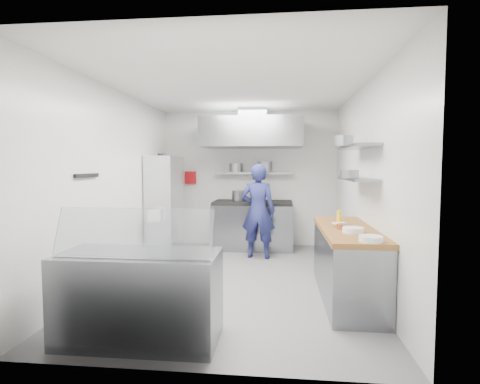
# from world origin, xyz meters

# --- Properties ---
(floor) EXTENTS (5.00, 5.00, 0.00)m
(floor) POSITION_xyz_m (0.00, 0.00, 0.00)
(floor) COLOR slate
(floor) RESTS_ON ground
(ceiling) EXTENTS (5.00, 5.00, 0.00)m
(ceiling) POSITION_xyz_m (0.00, 0.00, 2.80)
(ceiling) COLOR silver
(ceiling) RESTS_ON wall_back
(wall_back) EXTENTS (3.60, 2.80, 0.02)m
(wall_back) POSITION_xyz_m (0.00, 2.50, 1.40)
(wall_back) COLOR white
(wall_back) RESTS_ON floor
(wall_front) EXTENTS (3.60, 2.80, 0.02)m
(wall_front) POSITION_xyz_m (0.00, -2.50, 1.40)
(wall_front) COLOR white
(wall_front) RESTS_ON floor
(wall_left) EXTENTS (2.80, 5.00, 0.02)m
(wall_left) POSITION_xyz_m (-1.80, 0.00, 1.40)
(wall_left) COLOR white
(wall_left) RESTS_ON floor
(wall_right) EXTENTS (2.80, 5.00, 0.02)m
(wall_right) POSITION_xyz_m (1.80, 0.00, 1.40)
(wall_right) COLOR white
(wall_right) RESTS_ON floor
(gas_range) EXTENTS (1.60, 0.80, 0.90)m
(gas_range) POSITION_xyz_m (0.10, 2.10, 0.45)
(gas_range) COLOR gray
(gas_range) RESTS_ON floor
(cooktop) EXTENTS (1.57, 0.78, 0.06)m
(cooktop) POSITION_xyz_m (0.10, 2.10, 0.93)
(cooktop) COLOR black
(cooktop) RESTS_ON gas_range
(stock_pot_left) EXTENTS (0.25, 0.25, 0.20)m
(stock_pot_left) POSITION_xyz_m (-0.21, 2.23, 1.06)
(stock_pot_left) COLOR slate
(stock_pot_left) RESTS_ON cooktop
(stock_pot_mid) EXTENTS (0.31, 0.31, 0.24)m
(stock_pot_mid) POSITION_xyz_m (0.17, 2.40, 1.08)
(stock_pot_mid) COLOR slate
(stock_pot_mid) RESTS_ON cooktop
(over_range_shelf) EXTENTS (1.60, 0.30, 0.04)m
(over_range_shelf) POSITION_xyz_m (0.10, 2.34, 1.52)
(over_range_shelf) COLOR gray
(over_range_shelf) RESTS_ON wall_back
(shelf_pot_a) EXTENTS (0.27, 0.27, 0.18)m
(shelf_pot_a) POSITION_xyz_m (-0.26, 2.30, 1.63)
(shelf_pot_a) COLOR slate
(shelf_pot_a) RESTS_ON over_range_shelf
(shelf_pot_b) EXTENTS (0.30, 0.30, 0.22)m
(shelf_pot_b) POSITION_xyz_m (0.33, 2.41, 1.65)
(shelf_pot_b) COLOR slate
(shelf_pot_b) RESTS_ON over_range_shelf
(extractor_hood) EXTENTS (1.90, 1.15, 0.55)m
(extractor_hood) POSITION_xyz_m (0.10, 1.93, 2.30)
(extractor_hood) COLOR gray
(extractor_hood) RESTS_ON wall_back
(hood_duct) EXTENTS (0.55, 0.55, 0.24)m
(hood_duct) POSITION_xyz_m (0.10, 2.15, 2.68)
(hood_duct) COLOR slate
(hood_duct) RESTS_ON extractor_hood
(red_firebox) EXTENTS (0.22, 0.10, 0.26)m
(red_firebox) POSITION_xyz_m (-1.25, 2.44, 1.42)
(red_firebox) COLOR #AD0D14
(red_firebox) RESTS_ON wall_back
(chef) EXTENTS (0.67, 0.48, 1.71)m
(chef) POSITION_xyz_m (0.25, 1.35, 0.85)
(chef) COLOR navy
(chef) RESTS_ON floor
(wire_rack) EXTENTS (0.50, 0.90, 1.85)m
(wire_rack) POSITION_xyz_m (-1.53, 1.50, 0.93)
(wire_rack) COLOR silver
(wire_rack) RESTS_ON floor
(rack_bin_a) EXTENTS (0.17, 0.21, 0.19)m
(rack_bin_a) POSITION_xyz_m (-1.53, 0.90, 0.80)
(rack_bin_a) COLOR white
(rack_bin_a) RESTS_ON wire_rack
(rack_bin_b) EXTENTS (0.14, 0.18, 0.16)m
(rack_bin_b) POSITION_xyz_m (-1.53, 1.30, 1.30)
(rack_bin_b) COLOR yellow
(rack_bin_b) RESTS_ON wire_rack
(rack_jar) EXTENTS (0.11, 0.11, 0.18)m
(rack_jar) POSITION_xyz_m (-1.48, 1.15, 1.80)
(rack_jar) COLOR black
(rack_jar) RESTS_ON wire_rack
(knife_strip) EXTENTS (0.04, 0.55, 0.05)m
(knife_strip) POSITION_xyz_m (-1.78, -0.90, 1.55)
(knife_strip) COLOR black
(knife_strip) RESTS_ON wall_left
(prep_counter_base) EXTENTS (0.62, 2.00, 0.84)m
(prep_counter_base) POSITION_xyz_m (1.48, -0.60, 0.42)
(prep_counter_base) COLOR gray
(prep_counter_base) RESTS_ON floor
(prep_counter_top) EXTENTS (0.65, 2.04, 0.06)m
(prep_counter_top) POSITION_xyz_m (1.48, -0.60, 0.87)
(prep_counter_top) COLOR brown
(prep_counter_top) RESTS_ON prep_counter_base
(plate_stack_a) EXTENTS (0.24, 0.24, 0.06)m
(plate_stack_a) POSITION_xyz_m (1.56, -1.48, 0.93)
(plate_stack_a) COLOR white
(plate_stack_a) RESTS_ON prep_counter_top
(plate_stack_b) EXTENTS (0.24, 0.24, 0.06)m
(plate_stack_b) POSITION_xyz_m (1.48, -0.96, 0.93)
(plate_stack_b) COLOR white
(plate_stack_b) RESTS_ON prep_counter_top
(copper_pan) EXTENTS (0.18, 0.18, 0.06)m
(copper_pan) POSITION_xyz_m (1.42, -0.73, 0.93)
(copper_pan) COLOR #B85434
(copper_pan) RESTS_ON prep_counter_top
(squeeze_bottle) EXTENTS (0.06, 0.06, 0.18)m
(squeeze_bottle) POSITION_xyz_m (1.43, -0.30, 0.99)
(squeeze_bottle) COLOR yellow
(squeeze_bottle) RESTS_ON prep_counter_top
(mixing_bowl) EXTENTS (0.24, 0.24, 0.05)m
(mixing_bowl) POSITION_xyz_m (1.39, -0.57, 0.92)
(mixing_bowl) COLOR white
(mixing_bowl) RESTS_ON prep_counter_top
(wall_shelf_lower) EXTENTS (0.30, 1.30, 0.04)m
(wall_shelf_lower) POSITION_xyz_m (1.64, -0.30, 1.50)
(wall_shelf_lower) COLOR gray
(wall_shelf_lower) RESTS_ON wall_right
(wall_shelf_upper) EXTENTS (0.30, 1.30, 0.04)m
(wall_shelf_upper) POSITION_xyz_m (1.64, -0.30, 1.92)
(wall_shelf_upper) COLOR gray
(wall_shelf_upper) RESTS_ON wall_right
(shelf_pot_c) EXTENTS (0.24, 0.24, 0.10)m
(shelf_pot_c) POSITION_xyz_m (1.51, -0.52, 1.57)
(shelf_pot_c) COLOR slate
(shelf_pot_c) RESTS_ON wall_shelf_lower
(shelf_pot_d) EXTENTS (0.25, 0.25, 0.14)m
(shelf_pot_d) POSITION_xyz_m (1.50, -0.13, 2.01)
(shelf_pot_d) COLOR slate
(shelf_pot_d) RESTS_ON wall_shelf_upper
(display_case) EXTENTS (1.50, 0.70, 0.85)m
(display_case) POSITION_xyz_m (-0.69, -2.00, 0.42)
(display_case) COLOR gray
(display_case) RESTS_ON floor
(display_glass) EXTENTS (1.47, 0.19, 0.42)m
(display_glass) POSITION_xyz_m (-0.69, -2.12, 1.07)
(display_glass) COLOR silver
(display_glass) RESTS_ON display_case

